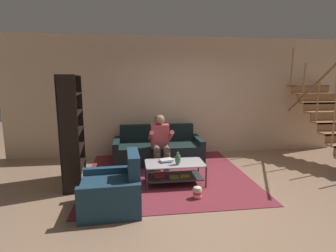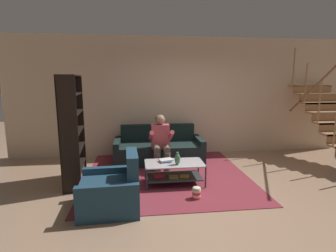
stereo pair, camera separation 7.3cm
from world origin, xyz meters
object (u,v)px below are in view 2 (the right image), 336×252
at_px(coffee_table, 174,170).
at_px(vase, 177,159).
at_px(bookshelf, 71,142).
at_px(couch, 159,150).
at_px(person_seated_center, 161,140).
at_px(book_stack, 166,160).
at_px(armchair, 112,191).
at_px(popcorn_tub, 196,193).

xyz_separation_m(coffee_table, vase, (0.05, -0.11, 0.24)).
distance_m(vase, bookshelf, 1.92).
bearing_deg(couch, person_seated_center, -90.00).
distance_m(couch, book_stack, 1.32).
bearing_deg(armchair, bookshelf, 127.36).
distance_m(coffee_table, armchair, 1.30).
relative_size(bookshelf, popcorn_tub, 9.45).
height_order(couch, armchair, armchair).
height_order(person_seated_center, coffee_table, person_seated_center).
relative_size(vase, book_stack, 0.84).
distance_m(book_stack, popcorn_tub, 0.89).
bearing_deg(armchair, popcorn_tub, 6.36).
xyz_separation_m(vase, popcorn_tub, (0.22, -0.54, -0.40)).
relative_size(couch, book_stack, 7.53).
height_order(coffee_table, popcorn_tub, coffee_table).
height_order(person_seated_center, vase, person_seated_center).
xyz_separation_m(couch, bookshelf, (-1.67, -1.13, 0.50)).
bearing_deg(book_stack, person_seated_center, 91.34).
relative_size(couch, popcorn_tub, 9.69).
xyz_separation_m(vase, book_stack, (-0.18, 0.18, -0.08)).
bearing_deg(bookshelf, vase, -10.90).
bearing_deg(book_stack, coffee_table, -28.25).
bearing_deg(coffee_table, couch, 96.41).
relative_size(vase, armchair, 0.25).
relative_size(coffee_table, armchair, 1.18).
relative_size(vase, bookshelf, 0.11).
relative_size(couch, vase, 8.95).
relative_size(coffee_table, book_stack, 3.95).
xyz_separation_m(armchair, popcorn_tub, (1.30, 0.14, -0.17)).
bearing_deg(person_seated_center, book_stack, -88.66).
bearing_deg(armchair, coffee_table, 37.72).
bearing_deg(popcorn_tub, bookshelf, 156.74).
bearing_deg(armchair, vase, 32.54).
height_order(book_stack, armchair, armchair).
height_order(bookshelf, popcorn_tub, bookshelf).
bearing_deg(vase, couch, 97.71).
bearing_deg(bookshelf, armchair, -52.64).
bearing_deg(couch, book_stack, -89.19).
bearing_deg(popcorn_tub, coffee_table, 112.68).
height_order(couch, bookshelf, bookshelf).
distance_m(coffee_table, bookshelf, 1.91).
height_order(coffee_table, bookshelf, bookshelf).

